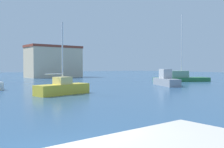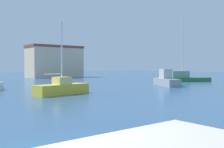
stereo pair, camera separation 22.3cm
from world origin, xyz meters
The scene contains 5 objects.
water centered at (15.00, 20.00, 0.00)m, with size 160.00×160.00×0.00m, color #2D5175.
sailboat_green_far_left centered at (31.01, 19.88, 0.60)m, with size 8.93×6.27×10.63m.
motorboat_grey_near_pier centered at (22.20, 15.44, 0.68)m, with size 3.82×5.53×2.08m.
sailboat_yellow_center_channel centered at (7.36, 14.34, 0.56)m, with size 5.09×2.39×6.19m.
yacht_club centered at (21.88, 46.38, 3.44)m, with size 11.47×5.83×6.85m.
Camera 2 is at (-2.84, -5.81, 2.41)m, focal length 41.56 mm.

